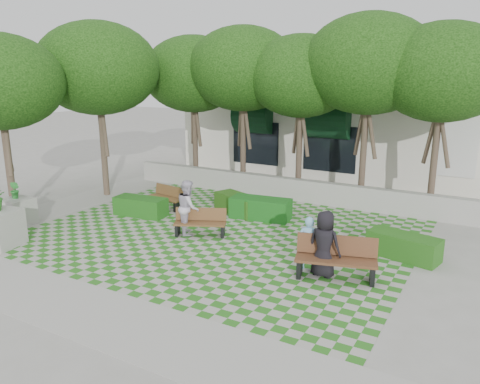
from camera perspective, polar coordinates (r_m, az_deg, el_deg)
The scene contains 18 objects.
ground at distance 14.54m, azimuth -4.67°, elevation -6.39°, with size 90.00×90.00×0.00m, color gray.
lawn at distance 15.32m, azimuth -2.56°, elevation -5.23°, with size 12.00×12.00×0.00m, color #2B721E.
sidewalk_south at distance 11.32m, azimuth -18.51°, elevation -13.42°, with size 16.00×2.00×0.01m, color #9E9B93.
sidewalk_west at distance 19.94m, azimuth -20.38°, elevation -1.48°, with size 2.00×12.00×0.01m, color #9E9B93.
retaining_wall at distance 19.61m, azimuth 5.52°, elevation 0.45°, with size 15.00×0.36×0.90m, color #9E9B93.
bench_east at distance 12.31m, azimuth 11.63°, elevation -8.00°, with size 2.16×1.22×1.08m.
bench_mid at distance 15.23m, azimuth -4.85°, elevation -3.75°, with size 1.74×1.20×0.87m.
bench_west at distance 18.48m, azimuth -8.90°, elevation -0.66°, with size 1.68×0.81×0.84m.
hedge_east at distance 14.17m, azimuth 19.31°, elevation -6.26°, with size 1.98×0.79×0.69m, color #1D4F15.
hedge_midright at distance 16.91m, azimuth 2.51°, elevation -2.01°, with size 2.16×0.86×0.75m, color #155118.
hedge_midleft at distance 17.58m, azimuth -0.26°, elevation -1.46°, with size 1.98×0.79×0.69m, color #224C14.
hedge_west at distance 17.65m, azimuth -12.01°, elevation -1.74°, with size 1.95×0.78×0.68m, color #195015.
planter_back at distance 17.94m, azimuth -25.48°, elevation -2.01°, with size 0.93×0.93×1.54m.
person_blue at distance 12.62m, azimuth 8.34°, elevation -6.19°, with size 0.54×0.35×1.48m, color #7DBCE4.
person_dark at distance 12.23m, azimuth 10.24°, elevation -6.26°, with size 0.86×0.56×1.76m, color black.
person_white at distance 15.29m, azimuth -6.32°, elevation -1.84°, with size 0.87×0.68×1.79m, color silver.
tree_row at distance 19.65m, azimuth 0.44°, elevation 14.47°, with size 17.70×13.40×7.41m.
building at distance 26.31m, azimuth 14.66°, elevation 8.18°, with size 18.00×8.92×5.15m.
Camera 1 is at (7.71, -11.20, 5.14)m, focal length 35.00 mm.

